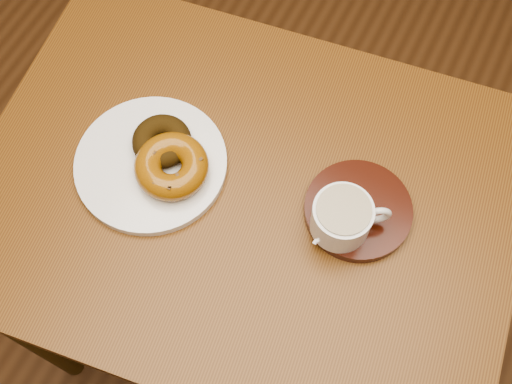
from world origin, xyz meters
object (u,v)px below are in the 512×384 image
at_px(cafe_table, 246,223).
at_px(coffee_cup, 343,217).
at_px(saucer, 358,210).
at_px(donut_plate, 151,164).

relative_size(cafe_table, coffee_cup, 8.42).
bearing_deg(coffee_cup, saucer, 40.19).
bearing_deg(coffee_cup, cafe_table, 152.99).
bearing_deg(saucer, donut_plate, -167.47).
bearing_deg(cafe_table, donut_plate, -177.89).
bearing_deg(saucer, coffee_cup, -109.73).
xyz_separation_m(saucer, coffee_cup, (-0.01, -0.04, 0.04)).
distance_m(cafe_table, donut_plate, 0.21).
bearing_deg(donut_plate, saucer, 12.53).
bearing_deg(cafe_table, coffee_cup, -4.10).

